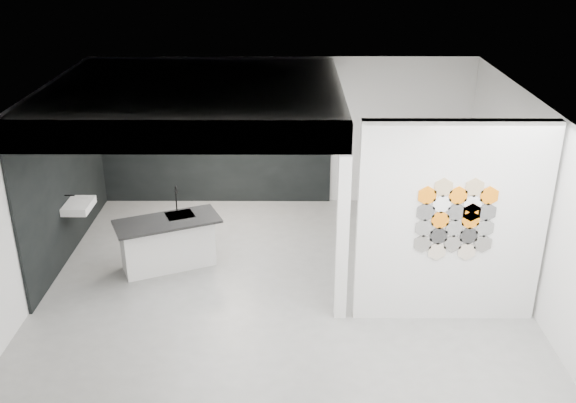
# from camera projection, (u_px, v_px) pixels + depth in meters

# --- Properties ---
(floor) EXTENTS (7.00, 6.00, 0.01)m
(floor) POSITION_uv_depth(u_px,v_px,m) (281.00, 278.00, 9.80)
(floor) COLOR gray
(partition_panel) EXTENTS (2.45, 0.15, 2.80)m
(partition_panel) POSITION_uv_depth(u_px,v_px,m) (451.00, 224.00, 8.31)
(partition_panel) COLOR silver
(partition_panel) RESTS_ON floor
(bay_clad_back) EXTENTS (4.40, 0.04, 2.35)m
(bay_clad_back) POSITION_uv_depth(u_px,v_px,m) (214.00, 143.00, 12.06)
(bay_clad_back) COLOR black
(bay_clad_back) RESTS_ON floor
(bay_clad_left) EXTENTS (0.04, 4.00, 2.35)m
(bay_clad_left) POSITION_uv_depth(u_px,v_px,m) (66.00, 182.00, 10.26)
(bay_clad_left) COLOR black
(bay_clad_left) RESTS_ON floor
(bulkhead) EXTENTS (4.40, 4.00, 0.40)m
(bulkhead) POSITION_uv_depth(u_px,v_px,m) (196.00, 98.00, 9.70)
(bulkhead) COLOR silver
(bulkhead) RESTS_ON corner_column
(corner_column) EXTENTS (0.16, 0.16, 2.35)m
(corner_column) POSITION_uv_depth(u_px,v_px,m) (342.00, 239.00, 8.41)
(corner_column) COLOR silver
(corner_column) RESTS_ON floor
(fascia_beam) EXTENTS (4.40, 0.16, 0.40)m
(fascia_beam) POSITION_uv_depth(u_px,v_px,m) (175.00, 137.00, 7.94)
(fascia_beam) COLOR silver
(fascia_beam) RESTS_ON corner_column
(wall_basin) EXTENTS (0.40, 0.60, 0.12)m
(wall_basin) POSITION_uv_depth(u_px,v_px,m) (79.00, 206.00, 10.21)
(wall_basin) COLOR silver
(wall_basin) RESTS_ON bay_clad_left
(display_shelf) EXTENTS (3.00, 0.15, 0.04)m
(display_shelf) POSITION_uv_depth(u_px,v_px,m) (219.00, 139.00, 11.91)
(display_shelf) COLOR black
(display_shelf) RESTS_ON bay_clad_back
(kitchen_island) EXTENTS (1.72, 1.26, 1.27)m
(kitchen_island) POSITION_uv_depth(u_px,v_px,m) (168.00, 242.00, 9.97)
(kitchen_island) COLOR silver
(kitchen_island) RESTS_ON floor
(stockpot) EXTENTS (0.24, 0.24, 0.17)m
(stockpot) POSITION_uv_depth(u_px,v_px,m) (169.00, 133.00, 11.87)
(stockpot) COLOR black
(stockpot) RESTS_ON display_shelf
(kettle) EXTENTS (0.22, 0.22, 0.17)m
(kettle) POSITION_uv_depth(u_px,v_px,m) (257.00, 134.00, 11.87)
(kettle) COLOR black
(kettle) RESTS_ON display_shelf
(glass_bowl) EXTENTS (0.16, 0.16, 0.11)m
(glass_bowl) POSITION_uv_depth(u_px,v_px,m) (291.00, 135.00, 11.88)
(glass_bowl) COLOR gray
(glass_bowl) RESTS_ON display_shelf
(glass_vase) EXTENTS (0.10, 0.10, 0.13)m
(glass_vase) POSITION_uv_depth(u_px,v_px,m) (291.00, 135.00, 11.87)
(glass_vase) COLOR gray
(glass_vase) RESTS_ON display_shelf
(bottle_dark) EXTENTS (0.08, 0.08, 0.17)m
(bottle_dark) POSITION_uv_depth(u_px,v_px,m) (193.00, 133.00, 11.87)
(bottle_dark) COLOR black
(bottle_dark) RESTS_ON display_shelf
(utensil_cup) EXTENTS (0.10, 0.10, 0.09)m
(utensil_cup) POSITION_uv_depth(u_px,v_px,m) (173.00, 135.00, 11.89)
(utensil_cup) COLOR black
(utensil_cup) RESTS_ON display_shelf
(hex_tile_cluster) EXTENTS (1.04, 0.02, 1.16)m
(hex_tile_cluster) POSITION_uv_depth(u_px,v_px,m) (456.00, 220.00, 8.19)
(hex_tile_cluster) COLOR #66635E
(hex_tile_cluster) RESTS_ON partition_panel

